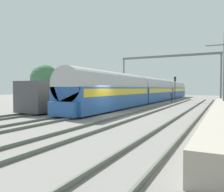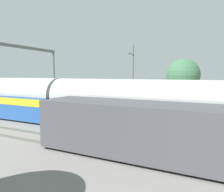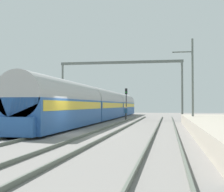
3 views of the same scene
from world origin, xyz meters
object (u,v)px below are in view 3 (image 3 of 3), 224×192
(passenger_train, at_px, (104,105))
(catenary_gantry, at_px, (120,75))
(freight_car, at_px, (8,111))
(person_crossing, at_px, (126,112))
(railway_signal_far, at_px, (126,99))

(passenger_train, relative_size, catenary_gantry, 2.95)
(freight_car, height_order, person_crossing, freight_car)
(person_crossing, bearing_deg, catenary_gantry, -56.17)
(passenger_train, distance_m, catenary_gantry, 4.59)
(passenger_train, bearing_deg, catenary_gantry, 29.29)
(passenger_train, xyz_separation_m, catenary_gantry, (2.05, 1.15, 3.94))
(freight_car, relative_size, person_crossing, 7.51)
(passenger_train, height_order, catenary_gantry, catenary_gantry)
(person_crossing, height_order, railway_signal_far, railway_signal_far)
(passenger_train, distance_m, person_crossing, 3.11)
(passenger_train, bearing_deg, railway_signal_far, 76.84)
(railway_signal_far, bearing_deg, passenger_train, -103.16)
(freight_car, height_order, railway_signal_far, railway_signal_far)
(catenary_gantry, bearing_deg, passenger_train, -150.71)
(passenger_train, xyz_separation_m, freight_car, (-4.09, -17.74, -0.50))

